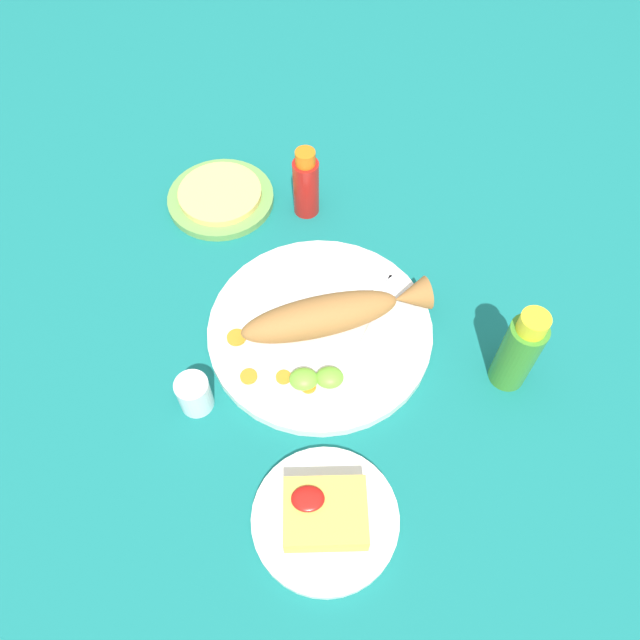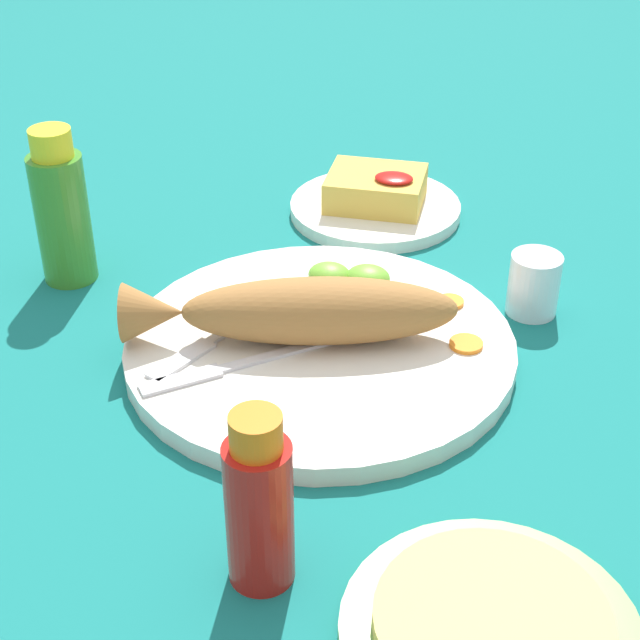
% 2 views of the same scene
% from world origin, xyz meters
% --- Properties ---
extents(ground_plane, '(4.00, 4.00, 0.00)m').
position_xyz_m(ground_plane, '(0.00, 0.00, 0.00)').
color(ground_plane, '#146B66').
extents(main_plate, '(0.35, 0.35, 0.02)m').
position_xyz_m(main_plate, '(0.00, 0.00, 0.01)').
color(main_plate, silver).
rests_on(main_plate, ground_plane).
extents(fried_fish, '(0.30, 0.13, 0.06)m').
position_xyz_m(fried_fish, '(-0.02, -0.00, 0.05)').
color(fried_fish, '#996633').
rests_on(fried_fish, main_plate).
extents(fork_near, '(0.15, 0.12, 0.00)m').
position_xyz_m(fork_near, '(-0.07, -0.06, 0.02)').
color(fork_near, silver).
rests_on(fork_near, main_plate).
extents(fork_far, '(0.09, 0.17, 0.00)m').
position_xyz_m(fork_far, '(-0.09, -0.02, 0.02)').
color(fork_far, silver).
rests_on(fork_far, main_plate).
extents(carrot_slice_near, '(0.03, 0.03, 0.00)m').
position_xyz_m(carrot_slice_near, '(0.13, 0.02, 0.02)').
color(carrot_slice_near, orange).
rests_on(carrot_slice_near, main_plate).
extents(carrot_slice_mid, '(0.03, 0.03, 0.00)m').
position_xyz_m(carrot_slice_mid, '(0.11, 0.09, 0.02)').
color(carrot_slice_mid, orange).
rests_on(carrot_slice_mid, main_plate).
extents(carrot_slice_far, '(0.02, 0.02, 0.00)m').
position_xyz_m(carrot_slice_far, '(0.06, 0.09, 0.02)').
color(carrot_slice_far, orange).
rests_on(carrot_slice_far, main_plate).
extents(carrot_slice_extra, '(0.02, 0.02, 0.00)m').
position_xyz_m(carrot_slice_extra, '(0.02, 0.10, 0.02)').
color(carrot_slice_extra, orange).
rests_on(carrot_slice_extra, main_plate).
extents(lime_wedge_main, '(0.04, 0.04, 0.02)m').
position_xyz_m(lime_wedge_main, '(0.03, 0.10, 0.03)').
color(lime_wedge_main, '#6BB233').
rests_on(lime_wedge_main, main_plate).
extents(lime_wedge_side, '(0.04, 0.04, 0.02)m').
position_xyz_m(lime_wedge_side, '(-0.01, 0.09, 0.03)').
color(lime_wedge_side, '#6BB233').
rests_on(lime_wedge_side, main_plate).
extents(hot_sauce_bottle_red, '(0.05, 0.05, 0.14)m').
position_xyz_m(hot_sauce_bottle_red, '(0.02, -0.26, 0.06)').
color(hot_sauce_bottle_red, '#B21914').
rests_on(hot_sauce_bottle_red, ground_plane).
extents(hot_sauce_bottle_green, '(0.05, 0.05, 0.16)m').
position_xyz_m(hot_sauce_bottle_green, '(-0.28, 0.08, 0.07)').
color(hot_sauce_bottle_green, '#3D8428').
rests_on(hot_sauce_bottle_green, ground_plane).
extents(salt_cup, '(0.05, 0.05, 0.06)m').
position_xyz_m(salt_cup, '(0.18, 0.12, 0.03)').
color(salt_cup, silver).
rests_on(salt_cup, ground_plane).
extents(side_plate_fries, '(0.19, 0.19, 0.01)m').
position_xyz_m(side_plate_fries, '(0.00, 0.29, 0.01)').
color(side_plate_fries, silver).
rests_on(side_plate_fries, ground_plane).
extents(fries_pile, '(0.11, 0.09, 0.04)m').
position_xyz_m(fries_pile, '(0.00, 0.29, 0.03)').
color(fries_pile, gold).
rests_on(fries_pile, side_plate_fries).
extents(tortilla_plate, '(0.19, 0.19, 0.01)m').
position_xyz_m(tortilla_plate, '(0.17, -0.29, 0.01)').
color(tortilla_plate, '#6B9E4C').
rests_on(tortilla_plate, ground_plane).
extents(tortilla_stack, '(0.15, 0.15, 0.01)m').
position_xyz_m(tortilla_stack, '(0.17, -0.29, 0.02)').
color(tortilla_stack, '#E0C666').
rests_on(tortilla_stack, tortilla_plate).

